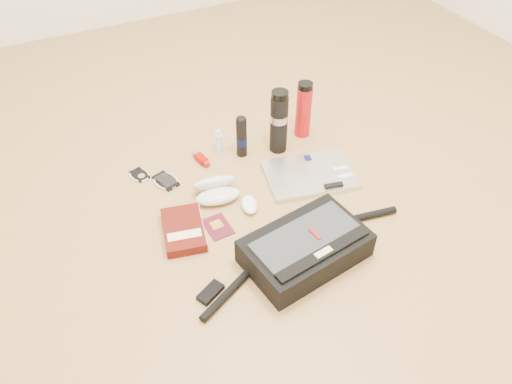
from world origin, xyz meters
TOP-DOWN VIEW (x-y plane):
  - ground at (0.00, 0.00)m, footprint 4.00×4.00m
  - messenger_bag at (0.02, -0.22)m, footprint 0.88×0.33m
  - laptop at (0.27, 0.16)m, footprint 0.41×0.33m
  - book at (-0.33, 0.09)m, footprint 0.20×0.25m
  - passport at (-0.20, 0.06)m, footprint 0.10×0.13m
  - mouse at (-0.05, 0.10)m, footprint 0.09×0.12m
  - sunglasses_case at (-0.14, 0.22)m, footprint 0.20×0.18m
  - ipod at (-0.39, 0.49)m, footprint 0.09×0.10m
  - phone at (-0.30, 0.40)m, footprint 0.12×0.13m
  - inhaler at (-0.11, 0.46)m, footprint 0.05×0.11m
  - spray_bottle at (-0.01, 0.49)m, footprint 0.04×0.04m
  - aerosol_can at (0.07, 0.43)m, footprint 0.06×0.06m
  - thermos_black at (0.23, 0.39)m, footprint 0.10×0.10m
  - thermos_red at (0.39, 0.44)m, footprint 0.08×0.08m

SIDE VIEW (x-z plane):
  - ground at x=0.00m, z-range 0.00..0.00m
  - passport at x=-0.20m, z-range 0.00..0.01m
  - ipod at x=-0.39m, z-range 0.00..0.01m
  - phone at x=-0.30m, z-range 0.00..0.01m
  - laptop at x=0.27m, z-range -0.01..0.03m
  - inhaler at x=-0.11m, z-range 0.00..0.03m
  - mouse at x=-0.05m, z-range 0.00..0.03m
  - book at x=-0.33m, z-range 0.00..0.04m
  - sunglasses_case at x=-0.14m, z-range -0.02..0.09m
  - spray_bottle at x=-0.01m, z-range -0.01..0.11m
  - messenger_bag at x=0.02m, z-range -0.01..0.12m
  - aerosol_can at x=0.07m, z-range 0.00..0.20m
  - thermos_red at x=0.39m, z-range 0.00..0.27m
  - thermos_black at x=0.23m, z-range 0.00..0.30m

